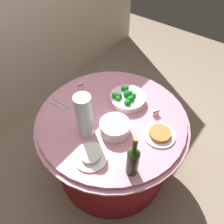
{
  "coord_description": "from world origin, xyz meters",
  "views": [
    {
      "loc": [
        -0.84,
        -0.66,
        1.97
      ],
      "look_at": [
        0.0,
        0.0,
        0.79
      ],
      "focal_mm": 35.04,
      "sensor_mm": 36.0,
      "label": 1
    }
  ],
  "objects_px": {
    "broccoli_bowl": "(127,98)",
    "label_placard_front": "(81,86)",
    "food_plate_peanuts": "(160,134)",
    "decorative_fruit_vase": "(85,119)",
    "serving_tongs": "(60,105)",
    "plate_stack": "(115,127)",
    "wine_bottle": "(133,160)",
    "food_plate_rice": "(91,156)",
    "label_placard_mid": "(156,112)"
  },
  "relations": [
    {
      "from": "broccoli_bowl",
      "to": "label_placard_mid",
      "type": "relative_size",
      "value": 5.09
    },
    {
      "from": "broccoli_bowl",
      "to": "wine_bottle",
      "type": "relative_size",
      "value": 0.83
    },
    {
      "from": "label_placard_front",
      "to": "label_placard_mid",
      "type": "height_order",
      "value": "same"
    },
    {
      "from": "serving_tongs",
      "to": "label_placard_mid",
      "type": "distance_m",
      "value": 0.74
    },
    {
      "from": "decorative_fruit_vase",
      "to": "serving_tongs",
      "type": "relative_size",
      "value": 2.03
    },
    {
      "from": "serving_tongs",
      "to": "food_plate_peanuts",
      "type": "distance_m",
      "value": 0.79
    },
    {
      "from": "label_placard_front",
      "to": "plate_stack",
      "type": "bearing_deg",
      "value": -109.62
    },
    {
      "from": "broccoli_bowl",
      "to": "decorative_fruit_vase",
      "type": "height_order",
      "value": "decorative_fruit_vase"
    },
    {
      "from": "wine_bottle",
      "to": "food_plate_peanuts",
      "type": "distance_m",
      "value": 0.35
    },
    {
      "from": "label_placard_front",
      "to": "serving_tongs",
      "type": "bearing_deg",
      "value": -179.7
    },
    {
      "from": "wine_bottle",
      "to": "food_plate_rice",
      "type": "bearing_deg",
      "value": 108.05
    },
    {
      "from": "food_plate_rice",
      "to": "label_placard_mid",
      "type": "bearing_deg",
      "value": -13.7
    },
    {
      "from": "decorative_fruit_vase",
      "to": "plate_stack",
      "type": "bearing_deg",
      "value": -49.21
    },
    {
      "from": "decorative_fruit_vase",
      "to": "food_plate_peanuts",
      "type": "height_order",
      "value": "decorative_fruit_vase"
    },
    {
      "from": "serving_tongs",
      "to": "decorative_fruit_vase",
      "type": "bearing_deg",
      "value": -100.94
    },
    {
      "from": "plate_stack",
      "to": "label_placard_mid",
      "type": "bearing_deg",
      "value": -25.39
    },
    {
      "from": "plate_stack",
      "to": "serving_tongs",
      "type": "xyz_separation_m",
      "value": [
        -0.06,
        0.5,
        -0.04
      ]
    },
    {
      "from": "label_placard_front",
      "to": "wine_bottle",
      "type": "bearing_deg",
      "value": -114.82
    },
    {
      "from": "plate_stack",
      "to": "serving_tongs",
      "type": "distance_m",
      "value": 0.5
    },
    {
      "from": "serving_tongs",
      "to": "food_plate_rice",
      "type": "xyz_separation_m",
      "value": [
        -0.2,
        -0.5,
        0.01
      ]
    },
    {
      "from": "label_placard_front",
      "to": "decorative_fruit_vase",
      "type": "bearing_deg",
      "value": -131.26
    },
    {
      "from": "wine_bottle",
      "to": "decorative_fruit_vase",
      "type": "bearing_deg",
      "value": 83.56
    },
    {
      "from": "serving_tongs",
      "to": "food_plate_rice",
      "type": "distance_m",
      "value": 0.54
    },
    {
      "from": "broccoli_bowl",
      "to": "food_plate_peanuts",
      "type": "bearing_deg",
      "value": -109.45
    },
    {
      "from": "plate_stack",
      "to": "decorative_fruit_vase",
      "type": "height_order",
      "value": "decorative_fruit_vase"
    },
    {
      "from": "wine_bottle",
      "to": "label_placard_front",
      "type": "bearing_deg",
      "value": 65.18
    },
    {
      "from": "broccoli_bowl",
      "to": "plate_stack",
      "type": "height_order",
      "value": "broccoli_bowl"
    },
    {
      "from": "label_placard_mid",
      "to": "broccoli_bowl",
      "type": "bearing_deg",
      "value": 94.34
    },
    {
      "from": "serving_tongs",
      "to": "label_placard_front",
      "type": "height_order",
      "value": "label_placard_front"
    },
    {
      "from": "label_placard_front",
      "to": "label_placard_mid",
      "type": "xyz_separation_m",
      "value": [
        0.13,
        -0.64,
        0.0
      ]
    },
    {
      "from": "wine_bottle",
      "to": "serving_tongs",
      "type": "relative_size",
      "value": 2.01
    },
    {
      "from": "decorative_fruit_vase",
      "to": "label_placard_mid",
      "type": "bearing_deg",
      "value": -34.02
    },
    {
      "from": "wine_bottle",
      "to": "decorative_fruit_vase",
      "type": "relative_size",
      "value": 0.99
    },
    {
      "from": "broccoli_bowl",
      "to": "wine_bottle",
      "type": "height_order",
      "value": "wine_bottle"
    },
    {
      "from": "decorative_fruit_vase",
      "to": "label_placard_front",
      "type": "bearing_deg",
      "value": 48.74
    },
    {
      "from": "serving_tongs",
      "to": "plate_stack",
      "type": "bearing_deg",
      "value": -82.95
    },
    {
      "from": "decorative_fruit_vase",
      "to": "label_placard_front",
      "type": "height_order",
      "value": "decorative_fruit_vase"
    },
    {
      "from": "food_plate_peanuts",
      "to": "plate_stack",
      "type": "bearing_deg",
      "value": 121.31
    },
    {
      "from": "broccoli_bowl",
      "to": "plate_stack",
      "type": "xyz_separation_m",
      "value": [
        -0.29,
        -0.1,
        0.0
      ]
    },
    {
      "from": "food_plate_rice",
      "to": "label_placard_front",
      "type": "relative_size",
      "value": 4.0
    },
    {
      "from": "serving_tongs",
      "to": "broccoli_bowl",
      "type": "bearing_deg",
      "value": -48.1
    },
    {
      "from": "broccoli_bowl",
      "to": "label_placard_front",
      "type": "bearing_deg",
      "value": 106.13
    },
    {
      "from": "plate_stack",
      "to": "wine_bottle",
      "type": "bearing_deg",
      "value": -123.5
    },
    {
      "from": "food_plate_peanuts",
      "to": "food_plate_rice",
      "type": "height_order",
      "value": "same"
    },
    {
      "from": "broccoli_bowl",
      "to": "label_placard_front",
      "type": "xyz_separation_m",
      "value": [
        -0.11,
        0.39,
        -0.01
      ]
    },
    {
      "from": "broccoli_bowl",
      "to": "decorative_fruit_vase",
      "type": "distance_m",
      "value": 0.44
    },
    {
      "from": "broccoli_bowl",
      "to": "food_plate_peanuts",
      "type": "distance_m",
      "value": 0.39
    },
    {
      "from": "decorative_fruit_vase",
      "to": "food_plate_peanuts",
      "type": "bearing_deg",
      "value": -55.02
    },
    {
      "from": "label_placard_mid",
      "to": "food_plate_peanuts",
      "type": "bearing_deg",
      "value": -141.64
    },
    {
      "from": "serving_tongs",
      "to": "label_placard_front",
      "type": "distance_m",
      "value": 0.24
    }
  ]
}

